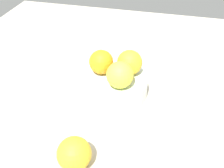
% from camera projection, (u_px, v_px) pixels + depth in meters
% --- Properties ---
extents(ground_plane, '(1.10, 1.10, 0.02)m').
position_uv_depth(ground_plane, '(112.00, 96.00, 0.66)').
color(ground_plane, '#BCB29E').
extents(fruit_bowl, '(0.18, 0.18, 0.05)m').
position_uv_depth(fruit_bowl, '(112.00, 86.00, 0.64)').
color(fruit_bowl, silver).
rests_on(fruit_bowl, ground_plane).
extents(orange_in_bowl_0, '(0.06, 0.06, 0.06)m').
position_uv_depth(orange_in_bowl_0, '(120.00, 75.00, 0.58)').
color(orange_in_bowl_0, yellow).
rests_on(orange_in_bowl_0, fruit_bowl).
extents(orange_in_bowl_1, '(0.06, 0.06, 0.06)m').
position_uv_depth(orange_in_bowl_1, '(101.00, 62.00, 0.63)').
color(orange_in_bowl_1, orange).
rests_on(orange_in_bowl_1, fruit_bowl).
extents(orange_in_bowl_2, '(0.06, 0.06, 0.06)m').
position_uv_depth(orange_in_bowl_2, '(130.00, 63.00, 0.62)').
color(orange_in_bowl_2, yellow).
rests_on(orange_in_bowl_2, fruit_bowl).
extents(orange_loose_0, '(0.06, 0.06, 0.06)m').
position_uv_depth(orange_loose_0, '(74.00, 154.00, 0.47)').
color(orange_loose_0, yellow).
rests_on(orange_loose_0, ground_plane).
extents(folded_napkin, '(0.14, 0.14, 0.00)m').
position_uv_depth(folded_napkin, '(31.00, 69.00, 0.74)').
color(folded_napkin, silver).
rests_on(folded_napkin, ground_plane).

